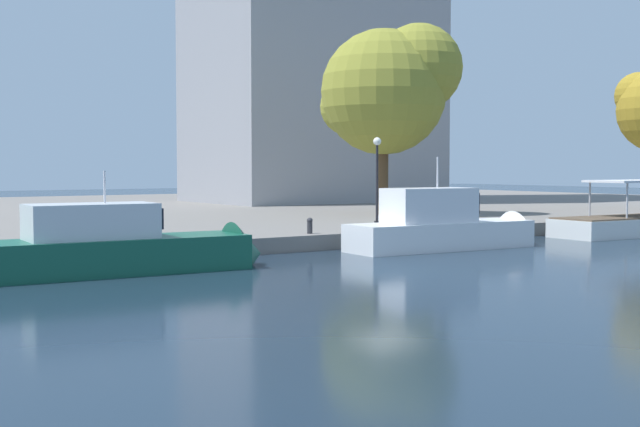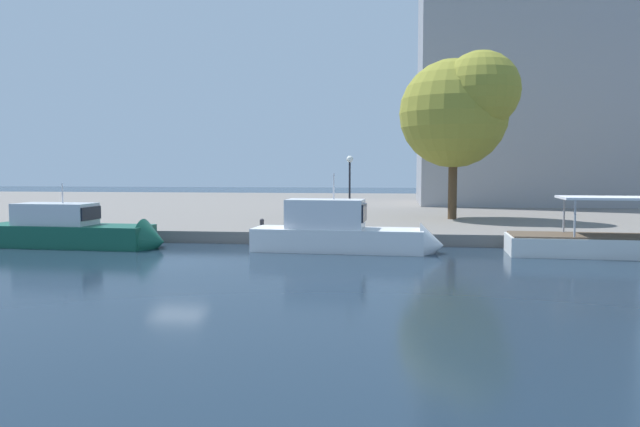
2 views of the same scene
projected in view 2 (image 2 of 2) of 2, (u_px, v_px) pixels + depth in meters
ground_plane at (177, 263)px, 28.58m from camera, size 220.00×220.00×0.00m
dock_promenade at (296, 207)px, 63.08m from camera, size 120.00×55.00×0.70m
motor_yacht_1 at (76, 235)px, 34.27m from camera, size 10.59×3.11×4.38m
motor_yacht_2 at (346, 236)px, 32.44m from camera, size 10.13×2.98×4.86m
mooring_bollard_0 at (262, 224)px, 36.38m from camera, size 0.27×0.27×0.72m
mooring_bollard_1 at (338, 226)px, 35.40m from camera, size 0.32×0.32×0.70m
lamp_post at (350, 184)px, 37.21m from camera, size 0.40×0.40×4.45m
tree_0 at (458, 109)px, 43.88m from camera, size 8.31×7.90×11.81m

